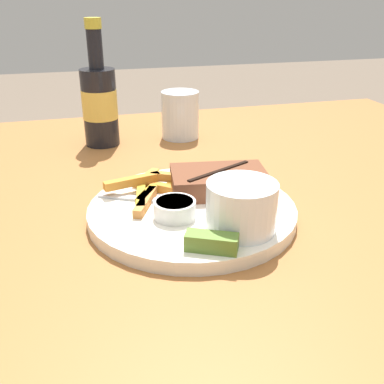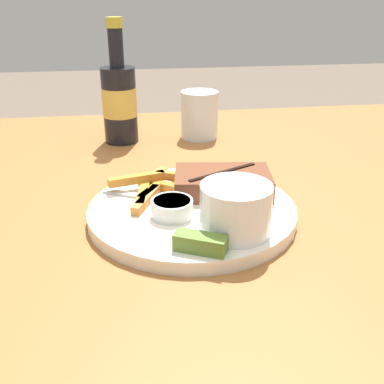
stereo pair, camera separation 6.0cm
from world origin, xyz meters
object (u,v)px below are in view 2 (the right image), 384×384
object	(u,v)px
dipping_sauce_cup	(172,207)
pickle_spear	(200,243)
coleslaw_cup	(236,206)
dinner_plate	(192,211)
beer_bottle	(119,100)
salt_shaker	(202,105)
drinking_glass	(199,115)
fork_utensil	(143,197)
steak_portion	(223,182)

from	to	relation	value
dipping_sauce_cup	pickle_spear	distance (m)	0.09
coleslaw_cup	dipping_sauce_cup	world-z (taller)	coleslaw_cup
dinner_plate	dipping_sauce_cup	bearing A→B (deg)	-138.04
beer_bottle	salt_shaker	xyz separation A→B (m)	(0.19, 0.15, -0.05)
beer_bottle	drinking_glass	bearing A→B (deg)	1.27
coleslaw_cup	beer_bottle	distance (m)	0.45
dinner_plate	salt_shaker	size ratio (longest dim) A/B	4.35
pickle_spear	fork_utensil	world-z (taller)	pickle_spear
dipping_sauce_cup	pickle_spear	world-z (taller)	dipping_sauce_cup
steak_portion	salt_shaker	size ratio (longest dim) A/B	2.26
coleslaw_cup	beer_bottle	size ratio (longest dim) A/B	0.36
pickle_spear	beer_bottle	world-z (taller)	beer_bottle
steak_portion	fork_utensil	world-z (taller)	steak_portion
steak_portion	pickle_spear	xyz separation A→B (m)	(-0.06, -0.15, -0.01)
dipping_sauce_cup	fork_utensil	distance (m)	0.07
dinner_plate	coleslaw_cup	bearing A→B (deg)	-62.44
dinner_plate	steak_portion	size ratio (longest dim) A/B	1.92
dinner_plate	steak_portion	bearing A→B (deg)	36.56
dinner_plate	beer_bottle	xyz separation A→B (m)	(-0.09, 0.35, 0.08)
dipping_sauce_cup	pickle_spear	bearing A→B (deg)	-76.09
fork_utensil	drinking_glass	bearing A→B (deg)	95.01
drinking_glass	dipping_sauce_cup	bearing A→B (deg)	-104.51
pickle_spear	salt_shaker	distance (m)	0.63
coleslaw_cup	pickle_spear	distance (m)	0.07
pickle_spear	salt_shaker	size ratio (longest dim) A/B	0.97
pickle_spear	beer_bottle	xyz separation A→B (m)	(-0.08, 0.47, 0.06)
steak_portion	coleslaw_cup	bearing A→B (deg)	-94.63
steak_portion	salt_shaker	bearing A→B (deg)	83.91
coleslaw_cup	drinking_glass	xyz separation A→B (m)	(0.03, 0.44, -0.00)
drinking_glass	coleslaw_cup	bearing A→B (deg)	-93.76
fork_utensil	drinking_glass	world-z (taller)	drinking_glass
coleslaw_cup	dipping_sauce_cup	size ratio (longest dim) A/B	1.58
steak_portion	coleslaw_cup	size ratio (longest dim) A/B	1.71
steak_portion	drinking_glass	world-z (taller)	drinking_glass
dipping_sauce_cup	beer_bottle	world-z (taller)	beer_bottle
coleslaw_cup	pickle_spear	world-z (taller)	coleslaw_cup
drinking_glass	beer_bottle	bearing A→B (deg)	-178.73
dinner_plate	dipping_sauce_cup	xyz separation A→B (m)	(-0.03, -0.03, 0.02)
beer_bottle	drinking_glass	size ratio (longest dim) A/B	2.48
salt_shaker	fork_utensil	bearing A→B (deg)	-109.47
beer_bottle	drinking_glass	distance (m)	0.17
dipping_sauce_cup	steak_portion	bearing A→B (deg)	38.68
dinner_plate	drinking_glass	xyz separation A→B (m)	(0.07, 0.36, 0.04)
pickle_spear	fork_utensil	size ratio (longest dim) A/B	0.51
drinking_glass	pickle_spear	bearing A→B (deg)	-99.29
coleslaw_cup	dinner_plate	bearing A→B (deg)	117.56
steak_portion	pickle_spear	world-z (taller)	steak_portion
salt_shaker	beer_bottle	bearing A→B (deg)	-142.52
dipping_sauce_cup	drinking_glass	distance (m)	0.40
coleslaw_cup	salt_shaker	bearing A→B (deg)	84.20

